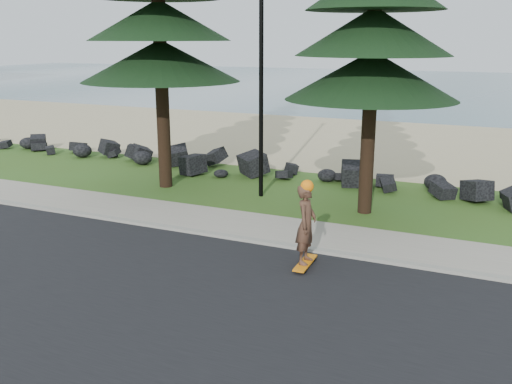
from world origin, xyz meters
TOP-DOWN VIEW (x-y plane):
  - ground at (0.00, 0.00)m, footprint 160.00×160.00m
  - road at (0.00, -4.50)m, footprint 160.00×7.00m
  - kerb at (0.00, -0.90)m, footprint 160.00×0.20m
  - sidewalk at (0.00, 0.20)m, footprint 160.00×2.00m
  - beach_sand at (0.00, 14.50)m, footprint 160.00×15.00m
  - ocean at (0.00, 51.00)m, footprint 160.00×58.00m
  - seawall_boulders at (0.00, 5.60)m, footprint 60.00×2.40m
  - lamp_post at (0.00, 3.20)m, footprint 0.25×0.14m
  - skateboarder at (3.29, -1.86)m, footprint 0.45×1.08m

SIDE VIEW (x-z plane):
  - ground at x=0.00m, z-range 0.00..0.00m
  - seawall_boulders at x=0.00m, z-range -0.55..0.55m
  - ocean at x=0.00m, z-range 0.00..0.01m
  - beach_sand at x=0.00m, z-range 0.00..0.01m
  - road at x=0.00m, z-range 0.00..0.02m
  - sidewalk at x=0.00m, z-range 0.00..0.08m
  - kerb at x=0.00m, z-range 0.00..0.10m
  - skateboarder at x=3.29m, z-range 0.01..2.00m
  - lamp_post at x=0.00m, z-range 0.06..8.20m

